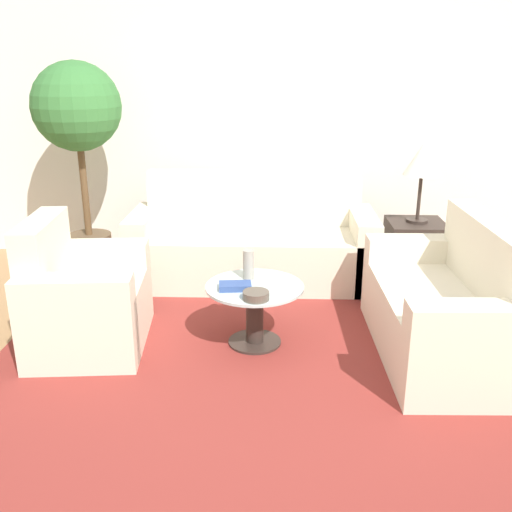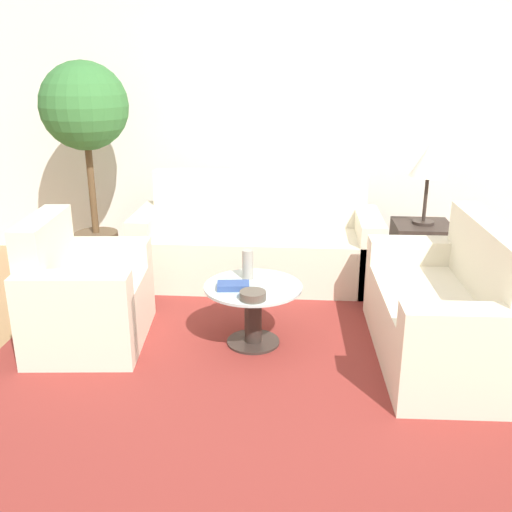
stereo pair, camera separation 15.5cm
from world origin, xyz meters
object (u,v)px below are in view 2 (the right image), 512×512
(coffee_table, at_px, (253,306))
(book_stack, at_px, (233,286))
(armchair, at_px, (82,300))
(potted_plant, at_px, (86,125))
(bowl, at_px, (253,295))
(sofa_main, at_px, (258,246))
(table_lamp, at_px, (429,163))
(loveseat, at_px, (449,315))
(vase, at_px, (248,264))

(coffee_table, distance_m, book_stack, 0.22)
(armchair, distance_m, potted_plant, 1.74)
(bowl, bearing_deg, sofa_main, 93.05)
(armchair, relative_size, coffee_table, 1.45)
(sofa_main, height_order, bowl, sofa_main)
(sofa_main, relative_size, coffee_table, 3.17)
(potted_plant, xyz_separation_m, book_stack, (1.41, -1.38, -0.88))
(coffee_table, height_order, book_stack, book_stack)
(table_lamp, bearing_deg, loveseat, -93.02)
(bowl, bearing_deg, armchair, 170.91)
(armchair, bearing_deg, book_stack, -96.15)
(armchair, xyz_separation_m, book_stack, (1.04, -0.02, 0.15))
(armchair, distance_m, loveseat, 2.44)
(coffee_table, bearing_deg, sofa_main, 92.84)
(loveseat, height_order, table_lamp, table_lamp)
(coffee_table, height_order, vase, vase)
(vase, distance_m, book_stack, 0.22)
(sofa_main, relative_size, book_stack, 9.42)
(bowl, bearing_deg, vase, 100.15)
(potted_plant, height_order, book_stack, potted_plant)
(bowl, bearing_deg, table_lamp, 47.48)
(table_lamp, xyz_separation_m, book_stack, (-1.46, -1.27, -0.61))
(loveseat, xyz_separation_m, potted_plant, (-2.80, 1.40, 1.03))
(sofa_main, relative_size, vase, 10.18)
(vase, height_order, bowl, vase)
(table_lamp, bearing_deg, potted_plant, 177.94)
(loveseat, height_order, book_stack, loveseat)
(vase, xyz_separation_m, book_stack, (-0.08, -0.19, -0.08))
(vase, bearing_deg, book_stack, -112.32)
(coffee_table, relative_size, table_lamp, 0.99)
(armchair, distance_m, coffee_table, 1.17)
(bowl, bearing_deg, loveseat, 6.32)
(armchair, relative_size, table_lamp, 1.43)
(potted_plant, xyz_separation_m, vase, (1.49, -1.19, -0.80))
(armchair, xyz_separation_m, coffee_table, (1.17, 0.04, -0.02))
(armchair, height_order, table_lamp, table_lamp)
(armchair, distance_m, vase, 1.16)
(sofa_main, xyz_separation_m, book_stack, (-0.06, -1.31, 0.15))
(armchair, distance_m, table_lamp, 2.90)
(table_lamp, height_order, vase, table_lamp)
(table_lamp, bearing_deg, sofa_main, 178.38)
(potted_plant, distance_m, vase, 2.06)
(loveseat, height_order, bowl, loveseat)
(loveseat, bearing_deg, book_stack, -92.64)
(loveseat, height_order, potted_plant, potted_plant)
(sofa_main, bearing_deg, table_lamp, -1.62)
(potted_plant, bearing_deg, coffee_table, -40.48)
(loveseat, relative_size, vase, 7.05)
(loveseat, relative_size, bowl, 8.66)
(bowl, xyz_separation_m, book_stack, (-0.14, 0.17, -0.01))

